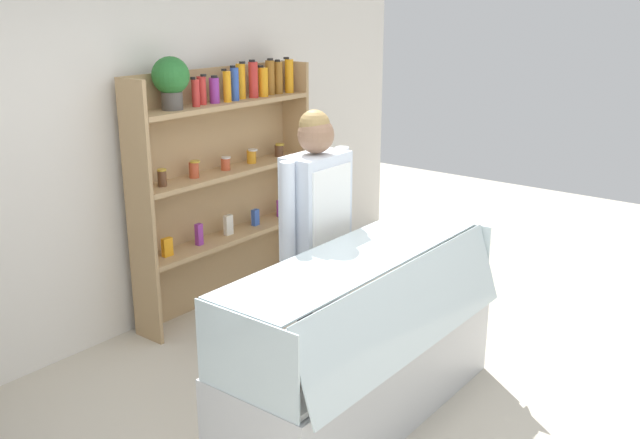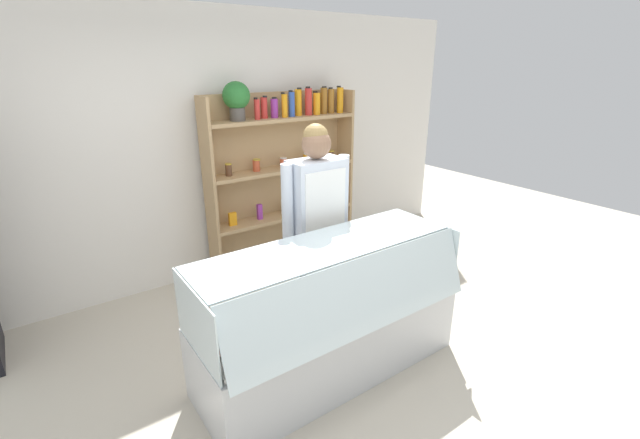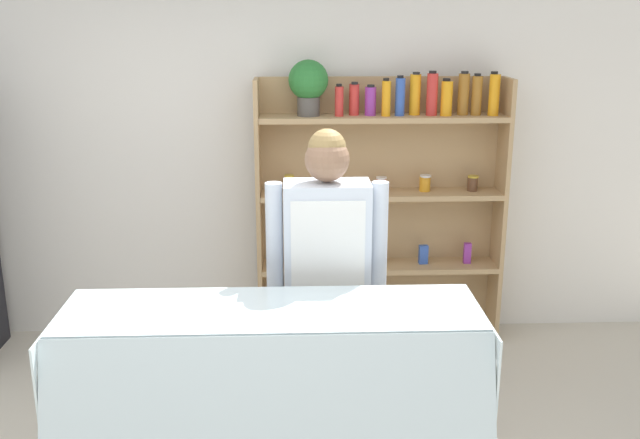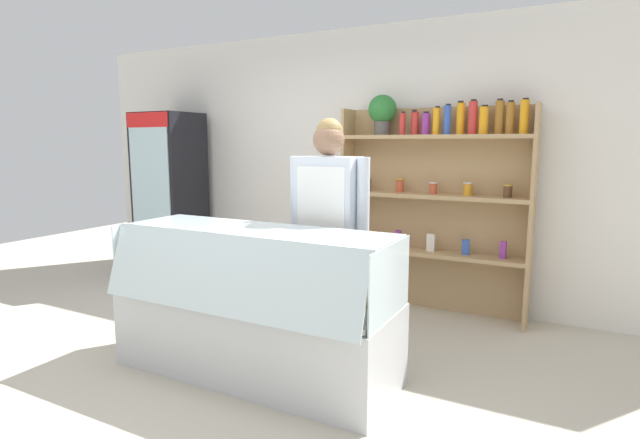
# 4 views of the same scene
# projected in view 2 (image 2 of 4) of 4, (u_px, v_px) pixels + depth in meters

# --- Properties ---
(ground_plane) EXTENTS (12.00, 12.00, 0.00)m
(ground_plane) POSITION_uv_depth(u_px,v_px,m) (322.00, 382.00, 3.11)
(ground_plane) COLOR beige
(back_wall) EXTENTS (6.80, 0.10, 2.70)m
(back_wall) POSITION_uv_depth(u_px,v_px,m) (196.00, 151.00, 4.28)
(back_wall) COLOR white
(back_wall) RESTS_ON ground
(shelving_unit) EXTENTS (1.72, 0.29, 2.02)m
(shelving_unit) POSITION_uv_depth(u_px,v_px,m) (278.00, 164.00, 4.62)
(shelving_unit) COLOR tan
(shelving_unit) RESTS_ON ground
(deli_display_case) EXTENTS (1.95, 0.76, 1.01)m
(deli_display_case) POSITION_uv_depth(u_px,v_px,m) (329.00, 334.00, 3.13)
(deli_display_case) COLOR silver
(deli_display_case) RESTS_ON ground
(shop_clerk) EXTENTS (0.64, 0.25, 1.75)m
(shop_clerk) POSITION_uv_depth(u_px,v_px,m) (317.00, 212.00, 3.46)
(shop_clerk) COLOR #2D2D38
(shop_clerk) RESTS_ON ground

